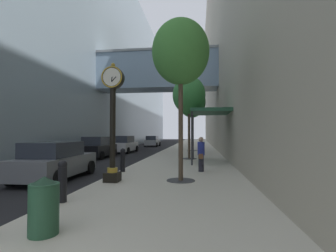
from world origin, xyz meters
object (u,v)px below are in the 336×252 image
at_px(street_clock, 113,116).
at_px(bollard_second, 63,180).
at_px(bollard_fourth, 123,159).
at_px(street_tree_near, 181,53).
at_px(street_tree_mid_near, 189,96).
at_px(pedestrian_walking, 201,153).
at_px(car_black_trailing, 98,148).
at_px(trash_bin, 44,205).
at_px(car_silver_mid, 152,141).
at_px(car_white_near, 124,145).
at_px(street_tree_mid_far, 192,102).
at_px(car_grey_far, 55,161).

height_order(street_clock, bollard_second, street_clock).
height_order(bollard_second, bollard_fourth, same).
xyz_separation_m(street_clock, street_tree_near, (2.56, 0.52, 2.50)).
bearing_deg(street_tree_mid_near, street_clock, -106.22).
xyz_separation_m(pedestrian_walking, car_black_trailing, (-8.13, 6.93, -0.19)).
height_order(street_tree_mid_near, trash_bin, street_tree_mid_near).
distance_m(street_clock, pedestrian_walking, 4.73).
distance_m(bollard_second, trash_bin, 2.18).
bearing_deg(pedestrian_walking, car_silver_mid, 105.94).
height_order(bollard_second, car_white_near, car_white_near).
relative_size(bollard_fourth, trash_bin, 1.06).
height_order(car_silver_mid, car_black_trailing, car_black_trailing).
height_order(street_tree_near, car_white_near, street_tree_near).
height_order(bollard_second, street_tree_mid_far, street_tree_mid_far).
relative_size(street_clock, car_silver_mid, 1.02).
xyz_separation_m(trash_bin, pedestrian_walking, (2.90, 7.76, 0.33)).
bearing_deg(car_black_trailing, car_grey_far, -77.84).
distance_m(street_tree_near, car_black_trailing, 12.62).
bearing_deg(pedestrian_walking, street_tree_mid_far, 93.23).
bearing_deg(street_tree_mid_far, bollard_second, -98.32).
distance_m(street_tree_near, car_white_near, 16.87).
xyz_separation_m(street_tree_near, car_grey_far, (-5.39, 0.31, -4.34)).
relative_size(street_clock, car_grey_far, 1.04).
xyz_separation_m(bollard_second, pedestrian_walking, (3.72, 5.75, 0.29)).
distance_m(car_silver_mid, car_grey_far, 26.79).
height_order(street_tree_mid_far, car_grey_far, street_tree_mid_far).
xyz_separation_m(street_tree_near, pedestrian_walking, (0.80, 2.39, -4.12)).
xyz_separation_m(car_white_near, car_silver_mid, (0.60, 12.29, -0.05)).
bearing_deg(bollard_second, car_black_trailing, 109.20).
xyz_separation_m(street_tree_mid_near, car_black_trailing, (-7.33, 1.03, -3.89)).
distance_m(bollard_fourth, street_tree_near, 5.61).
xyz_separation_m(street_tree_mid_near, street_tree_mid_far, (0.00, 8.29, 0.55)).
bearing_deg(car_silver_mid, street_tree_mid_near, -71.61).
xyz_separation_m(street_clock, street_tree_mid_near, (2.56, 8.81, 2.08)).
xyz_separation_m(pedestrian_walking, car_white_near, (-7.66, 12.41, -0.18)).
height_order(street_clock, bollard_fourth, street_clock).
bearing_deg(car_white_near, car_silver_mid, 87.18).
bearing_deg(street_tree_mid_far, car_black_trailing, -135.27).
bearing_deg(bollard_second, pedestrian_walking, 57.11).
distance_m(trash_bin, car_black_trailing, 15.60).
bearing_deg(trash_bin, street_tree_mid_near, 81.29).
distance_m(trash_bin, car_silver_mid, 32.72).
bearing_deg(street_tree_mid_near, car_white_near, 136.48).
relative_size(street_tree_near, car_silver_mid, 1.43).
bearing_deg(bollard_second, street_tree_near, 49.00).
xyz_separation_m(bollard_fourth, street_tree_mid_near, (2.91, 6.40, 3.99)).
bearing_deg(car_silver_mid, car_black_trailing, -93.48).
distance_m(bollard_second, car_silver_mid, 30.62).
height_order(street_tree_mid_far, car_silver_mid, street_tree_mid_far).
bearing_deg(car_grey_far, trash_bin, -59.90).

